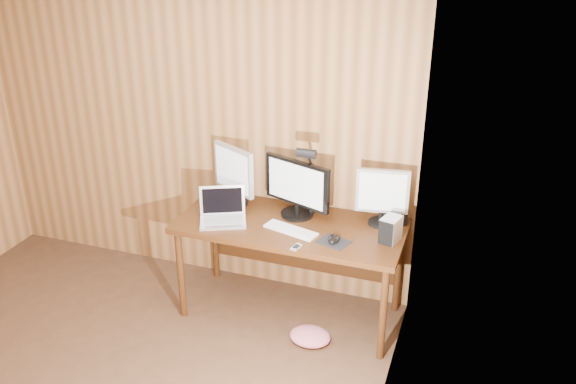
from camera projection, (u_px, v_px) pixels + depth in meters
The scene contains 14 objects.
room_shell at pixel (1, 252), 2.95m from camera, with size 4.00×4.00×4.00m.
desk at pixel (293, 235), 4.39m from camera, with size 1.60×0.70×0.75m.
monitor_center at pixel (297, 188), 4.31m from camera, with size 0.52×0.24×0.42m.
monitor_left at pixel (234, 174), 4.47m from camera, with size 0.37×0.22×0.45m.
monitor_right at pixel (382, 195), 4.19m from camera, with size 0.36×0.17×0.41m.
laptop at pixel (223, 212), 4.32m from camera, with size 0.39×0.36×0.23m.
keyboard at pixel (291, 230), 4.18m from camera, with size 0.40×0.21×0.02m.
mousepad at pixel (334, 242), 4.05m from camera, with size 0.20×0.16×0.00m, color black.
mouse at pixel (334, 239), 4.04m from camera, with size 0.07×0.12×0.04m, color black.
hard_drive at pixel (390, 229), 4.03m from camera, with size 0.14×0.18×0.17m.
phone at pixel (296, 247), 3.97m from camera, with size 0.06×0.10×0.01m.
speaker at pixel (404, 218), 4.25m from camera, with size 0.04×0.04×0.11m, color black.
desk_lamp at pixel (309, 172), 4.21m from camera, with size 0.13×0.19×0.59m.
fabric_pile at pixel (310, 336), 4.26m from camera, with size 0.29×0.24×0.09m, color #D66776, non-canonical shape.
Camera 1 is at (2.15, -1.97, 2.74)m, focal length 38.00 mm.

